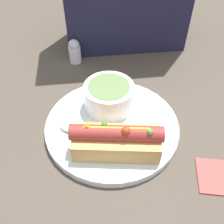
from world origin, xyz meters
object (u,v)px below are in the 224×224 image
at_px(hot_dog, 118,140).
at_px(soup_bowl, 109,95).
at_px(spoon, 74,129).
at_px(salt_shaker, 75,51).

xyz_separation_m(hot_dog, soup_bowl, (-0.00, 0.12, 0.00)).
xyz_separation_m(soup_bowl, spoon, (-0.08, -0.06, -0.03)).
distance_m(soup_bowl, spoon, 0.10).
height_order(hot_dog, spoon, hot_dog).
distance_m(spoon, salt_shaker, 0.26).
xyz_separation_m(spoon, salt_shaker, (0.01, 0.26, 0.01)).
relative_size(hot_dog, salt_shaker, 2.52).
bearing_deg(salt_shaker, soup_bowl, -70.35).
bearing_deg(hot_dog, spoon, 153.72).
distance_m(hot_dog, soup_bowl, 0.12).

